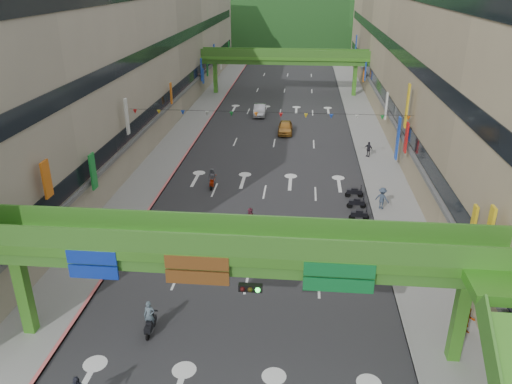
{
  "coord_description": "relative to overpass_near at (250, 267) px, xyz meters",
  "views": [
    {
      "loc": [
        3.08,
        -14.39,
        17.77
      ],
      "look_at": [
        0.0,
        18.0,
        3.5
      ],
      "focal_mm": 35.0,
      "sensor_mm": 36.0,
      "label": 1
    }
  ],
  "objects": [
    {
      "name": "bunting_string",
      "position": [
        -0.93,
        24.62,
        0.75
      ],
      "size": [
        26.0,
        0.36,
        0.47
      ],
      "color": "black",
      "rests_on": "ground"
    },
    {
      "name": "scooter_rider_near",
      "position": [
        -5.53,
        1.19,
        -4.29
      ],
      "size": [
        0.6,
        1.6,
        1.97
      ],
      "color": "black",
      "rests_on": "ground"
    },
    {
      "name": "road_slab",
      "position": [
        -0.93,
        44.62,
        -5.2
      ],
      "size": [
        18.0,
        140.0,
        0.02
      ],
      "primitive_type": "cube",
      "color": "#28282B",
      "rests_on": "ground"
    },
    {
      "name": "scooter_rider_far",
      "position": [
        -5.69,
        21.11,
        -4.28
      ],
      "size": [
        0.76,
        1.6,
        1.86
      ],
      "color": "maroon",
      "rests_on": "ground"
    },
    {
      "name": "pedestrian_dark",
      "position": [
        9.17,
        30.64,
        -4.4
      ],
      "size": [
        0.98,
        0.89,
        1.6
      ],
      "primitive_type": "imported",
      "rotation": [
        0.0,
        0.0,
        -0.67
      ],
      "color": "#25232A",
      "rests_on": "ground"
    },
    {
      "name": "hill_right",
      "position": [
        24.07,
        174.62,
        -5.21
      ],
      "size": [
        208.0,
        176.0,
        128.0
      ],
      "primitive_type": "ellipsoid",
      "color": "#1C4419",
      "rests_on": "ground"
    },
    {
      "name": "curb_left",
      "position": [
        -10.03,
        44.62,
        -5.12
      ],
      "size": [
        0.2,
        140.0,
        0.18
      ],
      "primitive_type": "cube",
      "color": "#CC5959",
      "rests_on": "ground"
    },
    {
      "name": "building_row_right",
      "position": [
        18.0,
        44.62,
        4.25
      ],
      "size": [
        12.8,
        95.0,
        19.0
      ],
      "color": "gray",
      "rests_on": "ground"
    },
    {
      "name": "parked_scooter_row",
      "position": [
        6.87,
        14.69,
        -4.68
      ],
      "size": [
        1.6,
        11.55,
        1.08
      ],
      "color": "black",
      "rests_on": "ground"
    },
    {
      "name": "building_row_left",
      "position": [
        -19.86,
        44.62,
        4.25
      ],
      "size": [
        12.8,
        95.0,
        19.0
      ],
      "color": "#9E937F",
      "rests_on": "ground"
    },
    {
      "name": "overpass_near",
      "position": [
        0.0,
        0.0,
        0.0
      ],
      "size": [
        28.0,
        12.27,
        7.1
      ],
      "color": "#4C9E2D",
      "rests_on": "ground"
    },
    {
      "name": "sidewalk_right",
      "position": [
        10.07,
        44.62,
        -5.13
      ],
      "size": [
        4.0,
        140.0,
        0.15
      ],
      "primitive_type": "cube",
      "color": "gray",
      "rests_on": "ground"
    },
    {
      "name": "overpass_far",
      "position": [
        -0.93,
        59.62,
        0.2
      ],
      "size": [
        28.0,
        2.2,
        7.1
      ],
      "color": "#4C9E2D",
      "rests_on": "ground"
    },
    {
      "name": "car_silver",
      "position": [
        -3.65,
        46.57,
        -4.46
      ],
      "size": [
        1.72,
        4.57,
        1.49
      ],
      "primitive_type": "imported",
      "rotation": [
        0.0,
        0.0,
        0.03
      ],
      "color": "#B3B3BA",
      "rests_on": "ground"
    },
    {
      "name": "scooter_rider_mid",
      "position": [
        -1.3,
        12.54,
        -4.05
      ],
      "size": [
        1.0,
        1.6,
        2.21
      ],
      "color": "black",
      "rests_on": "ground"
    },
    {
      "name": "pedestrian_blue",
      "position": [
        8.87,
        17.86,
        -4.29
      ],
      "size": [
        1.01,
        0.92,
        1.82
      ],
      "primitive_type": "imported",
      "rotation": [
        0.0,
        0.0,
        2.57
      ],
      "color": "#313E51",
      "rests_on": "ground"
    },
    {
      "name": "pedestrian_red",
      "position": [
        11.27,
        2.62,
        -4.41
      ],
      "size": [
        0.79,
        0.62,
        1.59
      ],
      "primitive_type": "imported",
      "rotation": [
        0.0,
        0.0,
        -0.03
      ],
      "color": "#9C3105",
      "rests_on": "ground"
    },
    {
      "name": "hill_left",
      "position": [
        -15.93,
        154.62,
        -5.21
      ],
      "size": [
        168.0,
        140.0,
        112.0
      ],
      "primitive_type": "ellipsoid",
      "color": "#1C4419",
      "rests_on": "ground"
    },
    {
      "name": "curb_right",
      "position": [
        8.17,
        44.62,
        -5.12
      ],
      "size": [
        0.2,
        140.0,
        0.18
      ],
      "primitive_type": "cube",
      "color": "gray",
      "rests_on": "ground"
    },
    {
      "name": "car_yellow",
      "position": [
        0.16,
        38.55,
        -4.48
      ],
      "size": [
        1.76,
        4.29,
        1.45
      ],
      "primitive_type": "imported",
      "rotation": [
        0.0,
        0.0,
        0.01
      ],
      "color": "#BC7E2E",
      "rests_on": "ground"
    },
    {
      "name": "sidewalk_left",
      "position": [
        -11.93,
        44.62,
        -5.13
      ],
      "size": [
        4.0,
        140.0,
        0.15
      ],
      "primitive_type": "cube",
      "color": "gray",
      "rests_on": "ground"
    }
  ]
}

